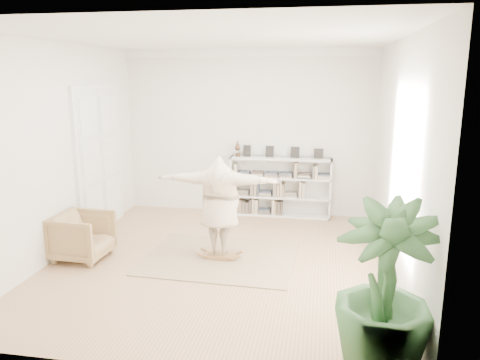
# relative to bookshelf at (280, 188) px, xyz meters

# --- Properties ---
(floor) EXTENTS (6.00, 6.00, 0.00)m
(floor) POSITION_rel_bookshelf_xyz_m (-0.74, -2.82, -0.64)
(floor) COLOR #92734B
(floor) RESTS_ON ground
(room_shell) EXTENTS (6.00, 6.00, 6.00)m
(room_shell) POSITION_rel_bookshelf_xyz_m (-0.74, 0.12, 2.87)
(room_shell) COLOR silver
(room_shell) RESTS_ON floor
(doors) EXTENTS (0.09, 1.78, 2.92)m
(doors) POSITION_rel_bookshelf_xyz_m (-3.45, -1.52, 0.76)
(doors) COLOR white
(doors) RESTS_ON floor
(bookshelf) EXTENTS (2.20, 0.35, 1.64)m
(bookshelf) POSITION_rel_bookshelf_xyz_m (0.00, 0.00, 0.00)
(bookshelf) COLOR silver
(bookshelf) RESTS_ON floor
(armchair) EXTENTS (0.91, 0.89, 0.79)m
(armchair) POSITION_rel_bookshelf_xyz_m (-3.04, -3.08, -0.24)
(armchair) COLOR tan
(armchair) RESTS_ON floor
(rug) EXTENTS (2.56, 2.08, 0.02)m
(rug) POSITION_rel_bookshelf_xyz_m (-0.76, -2.68, -0.63)
(rug) COLOR tan
(rug) RESTS_ON floor
(rocker_board) EXTENTS (0.52, 0.32, 0.11)m
(rocker_board) POSITION_rel_bookshelf_xyz_m (-0.76, -2.68, -0.57)
(rocker_board) COLOR brown
(rocker_board) RESTS_ON rug
(person) EXTENTS (2.07, 0.63, 1.67)m
(person) POSITION_rel_bookshelf_xyz_m (-0.76, -2.68, 0.33)
(person) COLOR beige
(person) RESTS_ON rocker_board
(houseplant) EXTENTS (1.32, 1.32, 1.83)m
(houseplant) POSITION_rel_bookshelf_xyz_m (1.56, -5.37, 0.28)
(houseplant) COLOR #2D552A
(houseplant) RESTS_ON floor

